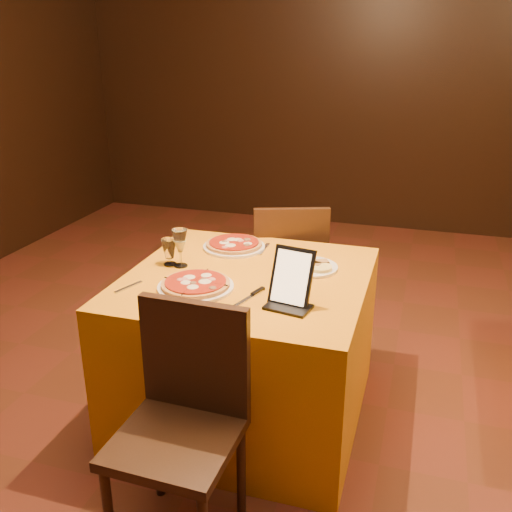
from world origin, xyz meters
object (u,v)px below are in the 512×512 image
(main_table, at_px, (247,346))
(wine_glass, at_px, (180,248))
(pizza_near, at_px, (196,285))
(tablet, at_px, (292,277))
(pizza_far, at_px, (234,245))
(water_glass, at_px, (169,252))
(chair_main_far, at_px, (287,272))
(chair_main_near, at_px, (175,440))

(main_table, relative_size, wine_glass, 5.79)
(pizza_near, distance_m, tablet, 0.45)
(pizza_near, bearing_deg, pizza_far, 90.81)
(pizza_far, bearing_deg, main_table, -61.76)
(wine_glass, xyz_separation_m, water_glass, (-0.06, 0.01, -0.03))
(chair_main_far, distance_m, tablet, 1.13)
(chair_main_near, bearing_deg, wine_glass, 113.56)
(wine_glass, bearing_deg, pizza_far, 63.17)
(chair_main_far, xyz_separation_m, pizza_near, (-0.17, -0.99, 0.31))
(water_glass, bearing_deg, pizza_near, -44.46)
(tablet, bearing_deg, pizza_far, 138.86)
(wine_glass, bearing_deg, pizza_near, -52.50)
(pizza_near, bearing_deg, water_glass, 135.54)
(pizza_near, height_order, wine_glass, wine_glass)
(main_table, xyz_separation_m, pizza_far, (-0.18, 0.33, 0.39))
(water_glass, bearing_deg, chair_main_far, 62.39)
(main_table, xyz_separation_m, tablet, (0.27, -0.23, 0.49))
(chair_main_near, height_order, pizza_far, chair_main_near)
(chair_main_near, height_order, tablet, tablet)
(chair_main_near, xyz_separation_m, chair_main_far, (-0.00, 1.61, 0.00))
(pizza_far, xyz_separation_m, wine_glass, (-0.16, -0.32, 0.08))
(wine_glass, xyz_separation_m, tablet, (0.61, -0.24, 0.03))
(chair_main_near, xyz_separation_m, water_glass, (-0.40, 0.85, 0.36))
(water_glass, height_order, tablet, tablet)
(pizza_near, relative_size, wine_glass, 1.77)
(main_table, distance_m, chair_main_far, 0.79)
(pizza_far, relative_size, water_glass, 2.50)
(pizza_far, height_order, wine_glass, wine_glass)
(main_table, xyz_separation_m, pizza_near, (-0.17, -0.20, 0.39))
(main_table, relative_size, water_glass, 8.46)
(chair_main_far, xyz_separation_m, pizza_far, (-0.18, -0.45, 0.31))
(chair_main_near, distance_m, tablet, 0.78)
(wine_glass, height_order, tablet, tablet)
(chair_main_far, bearing_deg, chair_main_near, 70.32)
(main_table, relative_size, chair_main_far, 1.21)
(water_glass, bearing_deg, pizza_far, 54.65)
(main_table, distance_m, wine_glass, 0.58)
(chair_main_near, distance_m, wine_glass, 0.99)
(water_glass, bearing_deg, main_table, -2.95)
(chair_main_far, height_order, wine_glass, wine_glass)
(pizza_far, xyz_separation_m, water_glass, (-0.22, -0.31, 0.05))
(pizza_far, relative_size, tablet, 1.33)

